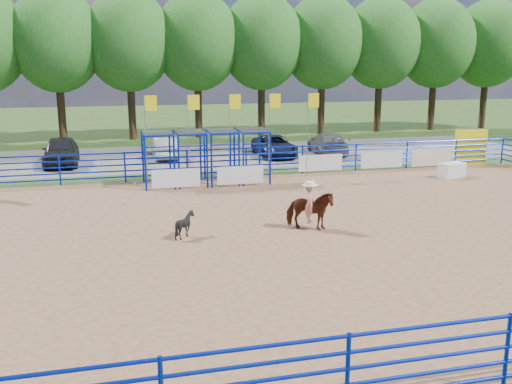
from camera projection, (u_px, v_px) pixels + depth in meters
ground at (313, 232)px, 19.60m from camera, size 120.00×120.00×0.00m
arena_dirt at (313, 232)px, 19.60m from camera, size 30.00×20.00×0.02m
gravel_strip at (221, 155)px, 35.66m from camera, size 40.00×10.00×0.01m
announcer_table at (452, 170)px, 28.67m from camera, size 1.53×1.05×0.74m
horse_and_rider at (310, 207)px, 19.67m from camera, size 1.80×1.33×2.38m
calf at (185, 225)px, 18.89m from camera, size 0.84×0.76×0.88m
car_a at (61, 151)px, 32.16m from camera, size 1.95×4.68×1.58m
car_b at (165, 148)px, 34.39m from camera, size 1.36×3.88×1.28m
car_c at (274, 146)px, 35.19m from camera, size 2.17×4.57×1.26m
car_d at (327, 143)px, 35.96m from camera, size 2.44×4.84×1.35m
perimeter_fence at (313, 211)px, 19.43m from camera, size 30.10×20.10×1.50m
chute_assembly at (213, 157)px, 27.22m from camera, size 19.32×2.41×4.20m
treeline at (197, 37)px, 42.48m from camera, size 56.40×6.40×11.24m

